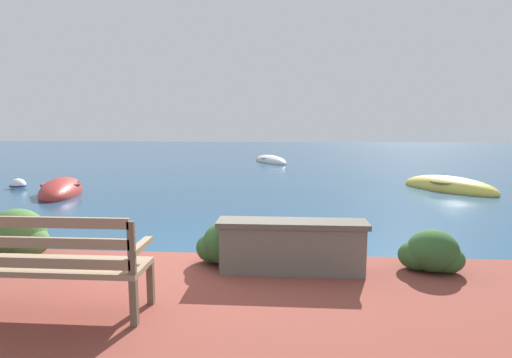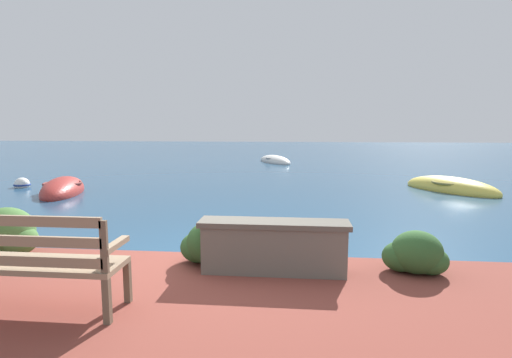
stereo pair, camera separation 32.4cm
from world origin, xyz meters
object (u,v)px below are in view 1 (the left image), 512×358
park_bench (51,261)px  mooring_buoy (18,186)px  rowboat_nearest (61,192)px  rowboat_mid (449,188)px  rowboat_far (271,161)px

park_bench → mooring_buoy: (-5.95, 8.11, -0.63)m
rowboat_nearest → rowboat_mid: (10.99, 1.48, -0.00)m
rowboat_mid → rowboat_far: size_ratio=0.94×
rowboat_mid → rowboat_nearest: bearing=61.3°
rowboat_mid → mooring_buoy: rowboat_mid is taller
park_bench → mooring_buoy: bearing=131.1°
rowboat_nearest → park_bench: bearing=10.9°
park_bench → rowboat_far: (1.36, 17.04, -0.65)m
rowboat_nearest → rowboat_mid: size_ratio=0.96×
mooring_buoy → rowboat_nearest: bearing=-25.2°
park_bench → rowboat_far: 17.11m
rowboat_nearest → mooring_buoy: (-1.85, 0.87, 0.01)m
rowboat_nearest → rowboat_far: rowboat_nearest is taller
rowboat_nearest → rowboat_far: size_ratio=0.90×
mooring_buoy → park_bench: bearing=-53.7°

